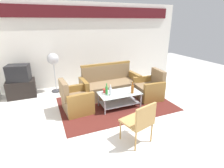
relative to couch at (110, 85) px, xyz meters
name	(u,v)px	position (x,y,z in m)	size (l,w,h in m)	color
ground_plane	(137,121)	(0.02, -1.63, -0.32)	(14.00, 14.00, 0.00)	silver
wall_back	(96,42)	(0.02, 1.42, 1.16)	(6.52, 0.19, 2.80)	silver
rug	(115,104)	(-0.10, -0.64, -0.31)	(3.01, 2.08, 0.01)	#511E19
couch	(110,85)	(0.00, 0.00, 0.00)	(1.83, 0.82, 0.96)	#7F6647
armchair_left	(76,101)	(-1.19, -0.63, -0.03)	(0.75, 0.81, 0.85)	#7F6647
armchair_right	(149,89)	(1.00, -0.66, -0.03)	(0.73, 0.79, 0.85)	#7F6647
coffee_table	(119,98)	(-0.07, -0.84, -0.04)	(1.10, 0.60, 0.40)	silver
bottle_brown	(132,89)	(0.24, -0.98, 0.21)	(0.08, 0.08, 0.32)	brown
bottle_green	(107,90)	(-0.41, -0.79, 0.21)	(0.07, 0.07, 0.29)	#2D8C38
bottle_clear	(110,91)	(-0.34, -0.89, 0.20)	(0.07, 0.07, 0.28)	silver
cup	(105,91)	(-0.42, -0.68, 0.14)	(0.08, 0.08, 0.10)	red
tv_stand	(22,89)	(-2.53, 0.92, -0.06)	(0.80, 0.50, 0.52)	black
television	(19,73)	(-2.53, 0.92, 0.44)	(0.67, 0.54, 0.48)	black
pedestal_fan	(53,61)	(-1.52, 0.97, 0.70)	(0.36, 0.36, 1.27)	#2D2D33
wicker_chair	(140,120)	(-0.34, -2.32, 0.18)	(0.59, 0.59, 0.84)	#AD844C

